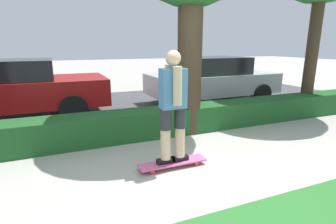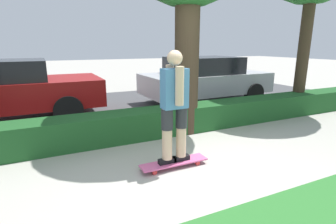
# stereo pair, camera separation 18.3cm
# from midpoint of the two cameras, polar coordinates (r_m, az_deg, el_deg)

# --- Properties ---
(ground_plane) EXTENTS (60.00, 60.00, 0.00)m
(ground_plane) POSITION_cam_midpoint_polar(r_m,az_deg,el_deg) (3.86, 3.47, -12.32)
(ground_plane) COLOR #ADA89E
(street_asphalt) EXTENTS (15.67, 5.00, 0.01)m
(street_asphalt) POSITION_cam_midpoint_polar(r_m,az_deg,el_deg) (7.61, -11.77, 0.95)
(street_asphalt) COLOR #474749
(street_asphalt) RESTS_ON ground_plane
(hedge_row) EXTENTS (15.67, 0.60, 0.52)m
(hedge_row) POSITION_cam_midpoint_polar(r_m,az_deg,el_deg) (5.13, -5.04, -2.35)
(hedge_row) COLOR #1E5123
(hedge_row) RESTS_ON ground_plane
(skateboard) EXTENTS (1.01, 0.24, 0.08)m
(skateboard) POSITION_cam_midpoint_polar(r_m,az_deg,el_deg) (3.88, -0.05, -10.97)
(skateboard) COLOR #DB5B93
(skateboard) RESTS_ON ground_plane
(skater_person) EXTENTS (0.48, 0.41, 1.59)m
(skater_person) POSITION_cam_midpoint_polar(r_m,az_deg,el_deg) (3.60, -0.05, 1.48)
(skater_person) COLOR black
(skater_person) RESTS_ON skateboard
(parked_car_middle) EXTENTS (3.96, 1.85, 1.39)m
(parked_car_middle) POSITION_cam_midpoint_polar(r_m,az_deg,el_deg) (8.17, 7.48, 7.19)
(parked_car_middle) COLOR #B7B7BC
(parked_car_middle) RESTS_ON ground_plane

